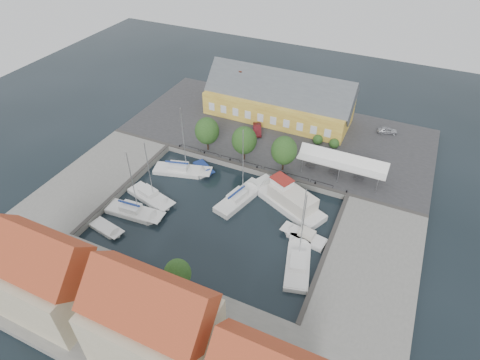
% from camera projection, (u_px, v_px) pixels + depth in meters
% --- Properties ---
extents(ground, '(140.00, 140.00, 0.00)m').
position_uv_depth(ground, '(223.00, 210.00, 60.23)').
color(ground, black).
rests_on(ground, ground).
extents(north_quay, '(56.00, 26.00, 1.00)m').
position_uv_depth(north_quay, '(277.00, 133.00, 76.17)').
color(north_quay, '#2D2D30').
rests_on(north_quay, ground).
extents(west_quay, '(12.00, 24.00, 1.00)m').
position_uv_depth(west_quay, '(98.00, 177.00, 65.68)').
color(west_quay, slate).
rests_on(west_quay, ground).
extents(east_quay, '(12.00, 24.00, 1.00)m').
position_uv_depth(east_quay, '(370.00, 267.00, 51.32)').
color(east_quay, slate).
rests_on(east_quay, ground).
extents(south_bank, '(56.00, 14.00, 1.00)m').
position_uv_depth(south_bank, '(140.00, 323.00, 45.07)').
color(south_bank, slate).
rests_on(south_bank, ground).
extents(quay_edge_fittings, '(56.00, 24.72, 0.40)m').
position_uv_depth(quay_edge_fittings, '(237.00, 187.00, 62.91)').
color(quay_edge_fittings, '#383533').
rests_on(quay_edge_fittings, north_quay).
extents(warehouse, '(28.56, 14.00, 9.55)m').
position_uv_depth(warehouse, '(276.00, 100.00, 78.34)').
color(warehouse, '#B98A2D').
rests_on(warehouse, north_quay).
extents(tent_canopy, '(14.00, 4.00, 2.83)m').
position_uv_depth(tent_canopy, '(342.00, 162.00, 63.60)').
color(tent_canopy, white).
rests_on(tent_canopy, north_quay).
extents(quay_trees, '(18.20, 4.20, 6.30)m').
position_uv_depth(quay_trees, '(244.00, 140.00, 66.30)').
color(quay_trees, black).
rests_on(quay_trees, north_quay).
extents(car_silver, '(3.90, 2.62, 1.23)m').
position_uv_depth(car_silver, '(387.00, 130.00, 74.86)').
color(car_silver, '#AEAFB6').
rests_on(car_silver, north_quay).
extents(car_red, '(3.12, 4.49, 1.40)m').
position_uv_depth(car_red, '(257.00, 129.00, 74.97)').
color(car_red, maroon).
rests_on(car_red, north_quay).
extents(center_sailboat, '(5.13, 9.77, 12.95)m').
position_uv_depth(center_sailboat, '(239.00, 199.00, 61.68)').
color(center_sailboat, silver).
rests_on(center_sailboat, ground).
extents(trawler, '(13.46, 9.03, 5.00)m').
position_uv_depth(trawler, '(289.00, 201.00, 60.41)').
color(trawler, silver).
rests_on(trawler, ground).
extents(east_boat_b, '(6.81, 3.21, 9.25)m').
position_uv_depth(east_boat_b, '(304.00, 237.00, 55.60)').
color(east_boat_b, silver).
rests_on(east_boat_b, ground).
extents(east_boat_c, '(5.17, 9.80, 11.96)m').
position_uv_depth(east_boat_c, '(298.00, 264.00, 51.97)').
color(east_boat_c, silver).
rests_on(east_boat_c, ground).
extents(west_boat_a, '(10.12, 5.23, 12.85)m').
position_uv_depth(west_boat_a, '(181.00, 171.00, 67.39)').
color(west_boat_a, silver).
rests_on(west_boat_a, ground).
extents(west_boat_c, '(8.76, 4.73, 11.41)m').
position_uv_depth(west_boat_c, '(151.00, 197.00, 62.17)').
color(west_boat_c, silver).
rests_on(west_boat_c, ground).
extents(west_boat_d, '(9.28, 3.39, 12.06)m').
position_uv_depth(west_boat_d, '(134.00, 213.00, 59.47)').
color(west_boat_d, silver).
rests_on(west_boat_d, ground).
extents(launch_sw, '(5.66, 2.95, 0.98)m').
position_uv_depth(launch_sw, '(107.00, 229.00, 57.06)').
color(launch_sw, silver).
rests_on(launch_sw, ground).
extents(launch_nw, '(4.87, 4.01, 0.88)m').
position_uv_depth(launch_nw, '(204.00, 169.00, 68.20)').
color(launch_nw, navy).
rests_on(launch_nw, ground).
extents(townhouses, '(36.30, 8.50, 12.00)m').
position_uv_depth(townhouses, '(134.00, 320.00, 39.52)').
color(townhouses, beige).
rests_on(townhouses, south_bank).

